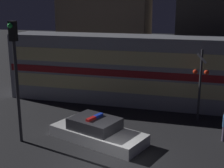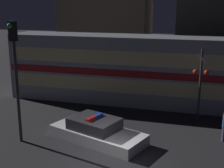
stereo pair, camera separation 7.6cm
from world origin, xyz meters
name	(u,v)px [view 2 (the right image)]	position (x,y,z in m)	size (l,w,h in m)	color
ground_plane	(108,164)	(0.00, 0.00, 0.00)	(120.00, 120.00, 0.00)	black
train	(122,69)	(-1.60, 8.81, 2.27)	(15.62, 2.86, 4.53)	gray
police_car	(97,131)	(-1.22, 2.19, 0.45)	(5.18, 3.43, 1.23)	silver
crossing_signal_near	(200,80)	(3.55, 6.20, 2.42)	(0.87, 0.34, 4.16)	#2D2D33
traffic_light_corner	(15,66)	(-4.77, 1.03, 3.79)	(0.30, 0.46, 5.83)	#2D2D33
building_left	(106,17)	(-4.60, 14.77, 5.47)	(7.50, 4.00, 10.93)	brown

